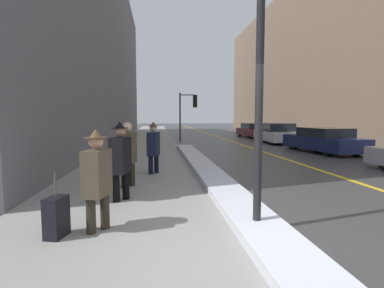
# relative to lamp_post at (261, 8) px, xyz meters

# --- Properties ---
(ground_plane) EXTENTS (160.00, 160.00, 0.00)m
(ground_plane) POSITION_rel_lamp_post_xyz_m (-0.22, -0.76, -3.29)
(ground_plane) COLOR #38383A
(sidewalk_slab) EXTENTS (4.00, 80.00, 0.01)m
(sidewalk_slab) POSITION_rel_lamp_post_xyz_m (-2.22, 14.24, -3.29)
(sidewalk_slab) COLOR gray
(sidewalk_slab) RESTS_ON ground
(road_centre_stripe) EXTENTS (0.16, 80.00, 0.00)m
(road_centre_stripe) POSITION_rel_lamp_post_xyz_m (3.78, 14.24, -3.29)
(road_centre_stripe) COLOR gold
(road_centre_stripe) RESTS_ON ground
(snow_bank_curb) EXTENTS (0.79, 14.59, 0.17)m
(snow_bank_curb) POSITION_rel_lamp_post_xyz_m (0.02, 5.34, -3.21)
(snow_bank_curb) COLOR silver
(snow_bank_curb) RESTS_ON ground
(building_facade_left) EXTENTS (6.00, 36.00, 13.59)m
(building_facade_left) POSITION_rel_lamp_post_xyz_m (-7.22, 19.24, 3.50)
(building_facade_left) COLOR slate
(building_facade_left) RESTS_ON ground
(building_facade_right) EXTENTS (6.00, 36.00, 12.97)m
(building_facade_right) POSITION_rel_lamp_post_xyz_m (12.78, 21.24, 3.19)
(building_facade_right) COLOR #846B56
(building_facade_right) RESTS_ON ground
(lamp_post) EXTENTS (0.28, 0.28, 5.59)m
(lamp_post) POSITION_rel_lamp_post_xyz_m (0.00, 0.00, 0.00)
(lamp_post) COLOR black
(lamp_post) RESTS_ON ground
(traffic_light_near) EXTENTS (1.31, 0.32, 3.49)m
(traffic_light_near) POSITION_rel_lamp_post_xyz_m (0.87, 17.60, -0.78)
(traffic_light_near) COLOR black
(traffic_light_near) RESTS_ON ground
(pedestrian_nearside) EXTENTS (0.39, 0.54, 1.56)m
(pedestrian_nearside) POSITION_rel_lamp_post_xyz_m (-2.40, 0.24, -2.44)
(pedestrian_nearside) COLOR #2A241B
(pedestrian_nearside) RESTS_ON ground
(pedestrian_in_fedora) EXTENTS (0.42, 0.56, 1.65)m
(pedestrian_in_fedora) POSITION_rel_lamp_post_xyz_m (-2.25, 1.90, -2.39)
(pedestrian_in_fedora) COLOR black
(pedestrian_in_fedora) RESTS_ON ground
(pedestrian_in_glasses) EXTENTS (0.43, 0.58, 1.61)m
(pedestrian_in_glasses) POSITION_rel_lamp_post_xyz_m (-2.23, 3.11, -2.40)
(pedestrian_in_glasses) COLOR #2A241B
(pedestrian_in_glasses) RESTS_ON ground
(pedestrian_with_shoulder_bag) EXTENTS (0.40, 0.73, 1.60)m
(pedestrian_with_shoulder_bag) POSITION_rel_lamp_post_xyz_m (-1.61, 4.85, -2.43)
(pedestrian_with_shoulder_bag) COLOR black
(pedestrian_with_shoulder_bag) RESTS_ON ground
(parked_car_navy) EXTENTS (2.22, 4.76, 1.21)m
(parked_car_navy) POSITION_rel_lamp_post_xyz_m (6.66, 9.61, -2.71)
(parked_car_navy) COLOR navy
(parked_car_navy) RESTS_ON ground
(parked_car_white) EXTENTS (2.06, 4.69, 1.33)m
(parked_car_white) POSITION_rel_lamp_post_xyz_m (6.55, 15.24, -2.67)
(parked_car_white) COLOR silver
(parked_car_white) RESTS_ON ground
(parked_car_maroon) EXTENTS (1.90, 4.33, 1.22)m
(parked_car_maroon) POSITION_rel_lamp_post_xyz_m (6.75, 20.77, -2.71)
(parked_car_maroon) COLOR #600F14
(parked_car_maroon) RESTS_ON ground
(rolling_suitcase) EXTENTS (0.30, 0.40, 0.95)m
(rolling_suitcase) POSITION_rel_lamp_post_xyz_m (-2.95, 0.07, -2.99)
(rolling_suitcase) COLOR black
(rolling_suitcase) RESTS_ON ground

